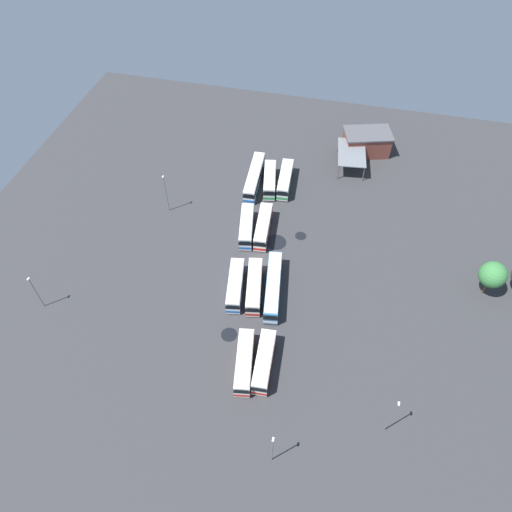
{
  "coord_description": "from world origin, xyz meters",
  "views": [
    {
      "loc": [
        58.29,
        13.37,
        71.69
      ],
      "look_at": [
        0.1,
        -0.56,
        1.58
      ],
      "focal_mm": 32.94,
      "sensor_mm": 36.0,
      "label": 1
    }
  ],
  "objects_px": {
    "bus_row2_slot0": "(235,285)",
    "bus_row3_slot2": "(264,362)",
    "bus_row2_slot1": "(254,287)",
    "depot_building": "(366,142)",
    "bus_row2_slot2": "(273,286)",
    "lamp_post_mid_lot": "(166,192)",
    "tree_north_edge": "(493,275)",
    "bus_row1_slot1": "(263,227)",
    "bus_row3_slot1": "(244,362)",
    "bus_row0_slot2": "(285,179)",
    "lamp_post_far_corner": "(392,416)",
    "bus_row0_slot1": "(270,180)",
    "lamp_post_by_building": "(36,291)",
    "lamp_post_near_entrance": "(272,449)",
    "bus_row1_slot0": "(247,226)",
    "maintenance_shelter": "(352,153)",
    "bus_row0_slot0": "(255,177)"
  },
  "relations": [
    {
      "from": "bus_row2_slot0",
      "to": "bus_row3_slot2",
      "type": "relative_size",
      "value": 1.03
    },
    {
      "from": "bus_row0_slot1",
      "to": "lamp_post_mid_lot",
      "type": "distance_m",
      "value": 23.73
    },
    {
      "from": "bus_row2_slot2",
      "to": "lamp_post_near_entrance",
      "type": "bearing_deg",
      "value": 11.76
    },
    {
      "from": "bus_row0_slot2",
      "to": "bus_row1_slot0",
      "type": "xyz_separation_m",
      "value": [
        16.47,
        -4.9,
        -0.0
      ]
    },
    {
      "from": "bus_row2_slot2",
      "to": "lamp_post_near_entrance",
      "type": "xyz_separation_m",
      "value": [
        29.64,
        6.17,
        2.75
      ]
    },
    {
      "from": "lamp_post_near_entrance",
      "to": "lamp_post_mid_lot",
      "type": "distance_m",
      "value": 56.66
    },
    {
      "from": "bus_row0_slot1",
      "to": "bus_row2_slot1",
      "type": "bearing_deg",
      "value": 6.93
    },
    {
      "from": "bus_row0_slot1",
      "to": "lamp_post_far_corner",
      "type": "height_order",
      "value": "lamp_post_far_corner"
    },
    {
      "from": "bus_row0_slot1",
      "to": "bus_row3_slot1",
      "type": "height_order",
      "value": "same"
    },
    {
      "from": "bus_row2_slot1",
      "to": "bus_row0_slot1",
      "type": "bearing_deg",
      "value": -173.07
    },
    {
      "from": "bus_row3_slot1",
      "to": "bus_row0_slot2",
      "type": "bearing_deg",
      "value": -177.11
    },
    {
      "from": "bus_row2_slot1",
      "to": "tree_north_edge",
      "type": "distance_m",
      "value": 43.1
    },
    {
      "from": "maintenance_shelter",
      "to": "bus_row2_slot0",
      "type": "bearing_deg",
      "value": -21.67
    },
    {
      "from": "bus_row2_slot0",
      "to": "lamp_post_mid_lot",
      "type": "height_order",
      "value": "lamp_post_mid_lot"
    },
    {
      "from": "bus_row3_slot2",
      "to": "bus_row2_slot2",
      "type": "bearing_deg",
      "value": -173.37
    },
    {
      "from": "bus_row1_slot1",
      "to": "bus_row2_slot2",
      "type": "relative_size",
      "value": 0.76
    },
    {
      "from": "bus_row2_slot1",
      "to": "bus_row3_slot2",
      "type": "xyz_separation_m",
      "value": [
        14.54,
        5.2,
        -0.0
      ]
    },
    {
      "from": "lamp_post_by_building",
      "to": "lamp_post_far_corner",
      "type": "bearing_deg",
      "value": 82.2
    },
    {
      "from": "bus_row0_slot1",
      "to": "bus_row1_slot0",
      "type": "height_order",
      "value": "same"
    },
    {
      "from": "bus_row3_slot1",
      "to": "maintenance_shelter",
      "type": "relative_size",
      "value": 0.96
    },
    {
      "from": "bus_row2_slot1",
      "to": "bus_row3_slot1",
      "type": "xyz_separation_m",
      "value": [
        15.38,
        2.08,
        -0.0
      ]
    },
    {
      "from": "lamp_post_by_building",
      "to": "tree_north_edge",
      "type": "bearing_deg",
      "value": 105.62
    },
    {
      "from": "bus_row2_slot1",
      "to": "depot_building",
      "type": "height_order",
      "value": "depot_building"
    },
    {
      "from": "bus_row2_slot0",
      "to": "lamp_post_far_corner",
      "type": "relative_size",
      "value": 1.13
    },
    {
      "from": "depot_building",
      "to": "lamp_post_by_building",
      "type": "relative_size",
      "value": 1.55
    },
    {
      "from": "bus_row2_slot1",
      "to": "lamp_post_near_entrance",
      "type": "bearing_deg",
      "value": 18.41
    },
    {
      "from": "bus_row3_slot2",
      "to": "lamp_post_mid_lot",
      "type": "height_order",
      "value": "lamp_post_mid_lot"
    },
    {
      "from": "bus_row0_slot2",
      "to": "bus_row1_slot1",
      "type": "relative_size",
      "value": 1.0
    },
    {
      "from": "lamp_post_mid_lot",
      "to": "bus_row3_slot1",
      "type": "bearing_deg",
      "value": 37.84
    },
    {
      "from": "bus_row2_slot0",
      "to": "lamp_post_far_corner",
      "type": "height_order",
      "value": "lamp_post_far_corner"
    },
    {
      "from": "bus_row0_slot2",
      "to": "bus_row3_slot2",
      "type": "height_order",
      "value": "same"
    },
    {
      "from": "bus_row2_slot2",
      "to": "lamp_post_mid_lot",
      "type": "relative_size",
      "value": 1.56
    },
    {
      "from": "bus_row0_slot0",
      "to": "lamp_post_by_building",
      "type": "distance_m",
      "value": 51.73
    },
    {
      "from": "bus_row1_slot1",
      "to": "bus_row3_slot1",
      "type": "bearing_deg",
      "value": 7.16
    },
    {
      "from": "bus_row2_slot2",
      "to": "bus_row3_slot1",
      "type": "height_order",
      "value": "same"
    },
    {
      "from": "bus_row1_slot0",
      "to": "lamp_post_far_corner",
      "type": "xyz_separation_m",
      "value": [
        35.16,
        30.57,
        3.4
      ]
    },
    {
      "from": "bus_row3_slot2",
      "to": "lamp_post_far_corner",
      "type": "xyz_separation_m",
      "value": [
        5.92,
        20.19,
        3.4
      ]
    },
    {
      "from": "bus_row3_slot1",
      "to": "lamp_post_mid_lot",
      "type": "xyz_separation_m",
      "value": [
        -32.73,
        -25.43,
        3.28
      ]
    },
    {
      "from": "bus_row2_slot0",
      "to": "bus_row3_slot2",
      "type": "bearing_deg",
      "value": 31.68
    },
    {
      "from": "bus_row1_slot1",
      "to": "bus_row2_slot1",
      "type": "xyz_separation_m",
      "value": [
        15.43,
        1.8,
        0.0
      ]
    },
    {
      "from": "bus_row2_slot2",
      "to": "bus_row3_slot2",
      "type": "distance_m",
      "value": 15.53
    },
    {
      "from": "lamp_post_mid_lot",
      "to": "tree_north_edge",
      "type": "distance_m",
      "value": 65.53
    },
    {
      "from": "bus_row2_slot0",
      "to": "lamp_post_far_corner",
      "type": "distance_m",
      "value": 35.22
    },
    {
      "from": "lamp_post_by_building",
      "to": "lamp_post_near_entrance",
      "type": "distance_m",
      "value": 49.42
    },
    {
      "from": "bus_row3_slot1",
      "to": "tree_north_edge",
      "type": "height_order",
      "value": "tree_north_edge"
    },
    {
      "from": "bus_row0_slot2",
      "to": "lamp_post_far_corner",
      "type": "distance_m",
      "value": 57.76
    },
    {
      "from": "bus_row2_slot0",
      "to": "depot_building",
      "type": "xyz_separation_m",
      "value": [
        -48.85,
        19.93,
        0.9
      ]
    },
    {
      "from": "bus_row0_slot1",
      "to": "depot_building",
      "type": "bearing_deg",
      "value": 131.96
    },
    {
      "from": "bus_row0_slot2",
      "to": "bus_row2_slot2",
      "type": "relative_size",
      "value": 0.76
    },
    {
      "from": "bus_row1_slot1",
      "to": "bus_row3_slot2",
      "type": "bearing_deg",
      "value": 13.13
    }
  ]
}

